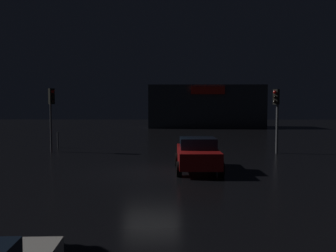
{
  "coord_description": "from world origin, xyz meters",
  "views": [
    {
      "loc": [
        0.98,
        -15.1,
        3.0
      ],
      "look_at": [
        0.67,
        3.45,
        1.9
      ],
      "focal_mm": 36.5,
      "sensor_mm": 36.0,
      "label": 1
    }
  ],
  "objects_px": {
    "car_far": "(198,154)",
    "traffic_signal_main": "(276,109)",
    "store_building": "(205,107)",
    "traffic_signal_opposite": "(51,105)"
  },
  "relations": [
    {
      "from": "store_building",
      "to": "traffic_signal_main",
      "type": "bearing_deg",
      "value": -85.76
    },
    {
      "from": "store_building",
      "to": "car_far",
      "type": "bearing_deg",
      "value": -95.94
    },
    {
      "from": "traffic_signal_opposite",
      "to": "car_far",
      "type": "height_order",
      "value": "traffic_signal_opposite"
    },
    {
      "from": "traffic_signal_opposite",
      "to": "store_building",
      "type": "bearing_deg",
      "value": 64.66
    },
    {
      "from": "traffic_signal_opposite",
      "to": "car_far",
      "type": "relative_size",
      "value": 1.05
    },
    {
      "from": "store_building",
      "to": "traffic_signal_main",
      "type": "height_order",
      "value": "store_building"
    },
    {
      "from": "traffic_signal_main",
      "to": "car_far",
      "type": "relative_size",
      "value": 1.03
    },
    {
      "from": "car_far",
      "to": "traffic_signal_main",
      "type": "bearing_deg",
      "value": 47.71
    },
    {
      "from": "store_building",
      "to": "car_far",
      "type": "height_order",
      "value": "store_building"
    },
    {
      "from": "car_far",
      "to": "store_building",
      "type": "bearing_deg",
      "value": 84.06
    }
  ]
}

